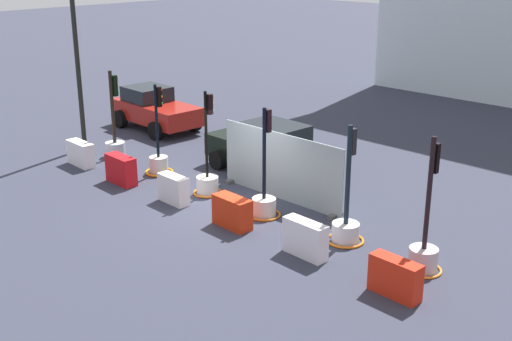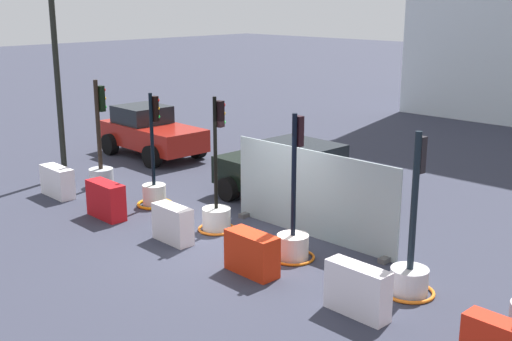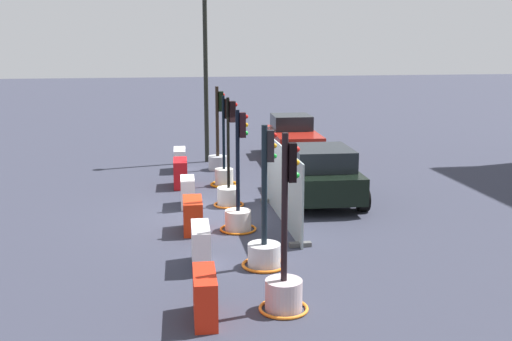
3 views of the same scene
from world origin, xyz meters
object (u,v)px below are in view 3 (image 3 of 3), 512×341
(traffic_light_1, at_px, (224,172))
(traffic_light_5, at_px, (284,282))
(construction_barrier_3, at_px, (193,215))
(traffic_light_3, at_px, (238,211))
(car_black_sedan, at_px, (319,174))
(construction_barrier_1, at_px, (180,173))
(construction_barrier_5, at_px, (205,296))
(car_red_compact, at_px, (293,137))
(construction_barrier_0, at_px, (180,160))
(traffic_light_0, at_px, (218,153))
(construction_barrier_2, at_px, (188,192))
(street_lamp_post, at_px, (206,64))
(traffic_light_4, at_px, (264,244))
(traffic_light_2, at_px, (229,189))
(construction_barrier_4, at_px, (201,246))

(traffic_light_1, bearing_deg, traffic_light_5, 0.08)
(traffic_light_1, relative_size, construction_barrier_3, 2.59)
(traffic_light_3, xyz_separation_m, car_black_sedan, (-2.40, 2.66, 0.33))
(construction_barrier_1, height_order, construction_barrier_5, construction_barrier_1)
(construction_barrier_1, distance_m, car_red_compact, 6.33)
(car_black_sedan, distance_m, car_red_compact, 6.83)
(traffic_light_1, relative_size, construction_barrier_0, 2.44)
(traffic_light_3, bearing_deg, traffic_light_0, 178.31)
(traffic_light_0, bearing_deg, construction_barrier_0, -89.43)
(traffic_light_5, height_order, construction_barrier_2, traffic_light_5)
(traffic_light_0, bearing_deg, car_red_compact, 121.45)
(construction_barrier_2, distance_m, construction_barrier_3, 2.38)
(street_lamp_post, bearing_deg, car_black_sedan, 22.97)
(construction_barrier_5, bearing_deg, street_lamp_post, 175.23)
(construction_barrier_2, bearing_deg, traffic_light_5, 10.22)
(traffic_light_1, distance_m, construction_barrier_3, 4.88)
(construction_barrier_1, relative_size, construction_barrier_3, 1.03)
(traffic_light_5, bearing_deg, construction_barrier_5, -83.33)
(traffic_light_4, xyz_separation_m, construction_barrier_3, (-2.62, -1.32, -0.07))
(traffic_light_3, height_order, construction_barrier_1, traffic_light_3)
(traffic_light_1, height_order, construction_barrier_1, traffic_light_1)
(construction_barrier_2, height_order, street_lamp_post, street_lamp_post)
(traffic_light_2, bearing_deg, construction_barrier_5, -9.74)
(construction_barrier_4, bearing_deg, construction_barrier_0, -179.65)
(construction_barrier_1, height_order, construction_barrier_4, construction_barrier_1)
(traffic_light_3, bearing_deg, traffic_light_5, 2.23)
(traffic_light_3, distance_m, construction_barrier_2, 2.70)
(construction_barrier_0, xyz_separation_m, car_black_sedan, (4.85, 3.80, 0.41))
(traffic_light_4, distance_m, car_black_sedan, 5.54)
(traffic_light_4, distance_m, construction_barrier_0, 9.89)
(construction_barrier_0, bearing_deg, construction_barrier_2, 0.40)
(construction_barrier_0, xyz_separation_m, street_lamp_post, (-1.55, 1.09, 3.29))
(construction_barrier_1, distance_m, construction_barrier_5, 9.71)
(traffic_light_1, height_order, construction_barrier_4, traffic_light_1)
(construction_barrier_3, bearing_deg, construction_barrier_2, -179.96)
(traffic_light_1, relative_size, street_lamp_post, 0.45)
(construction_barrier_4, height_order, car_red_compact, car_red_compact)
(construction_barrier_1, bearing_deg, car_black_sedan, 57.76)
(construction_barrier_0, bearing_deg, traffic_light_1, 28.03)
(traffic_light_4, bearing_deg, traffic_light_5, -0.70)
(traffic_light_4, height_order, construction_barrier_0, traffic_light_4)
(traffic_light_3, xyz_separation_m, construction_barrier_3, (-0.07, -1.11, -0.07))
(traffic_light_0, relative_size, traffic_light_5, 0.95)
(traffic_light_3, bearing_deg, construction_barrier_3, -93.78)
(traffic_light_1, xyz_separation_m, construction_barrier_5, (9.66, -1.37, -0.02))
(traffic_light_1, height_order, construction_barrier_0, traffic_light_1)
(construction_barrier_0, height_order, construction_barrier_2, construction_barrier_2)
(traffic_light_4, bearing_deg, car_black_sedan, 153.69)
(traffic_light_1, distance_m, construction_barrier_1, 1.39)
(construction_barrier_3, relative_size, construction_barrier_5, 0.97)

